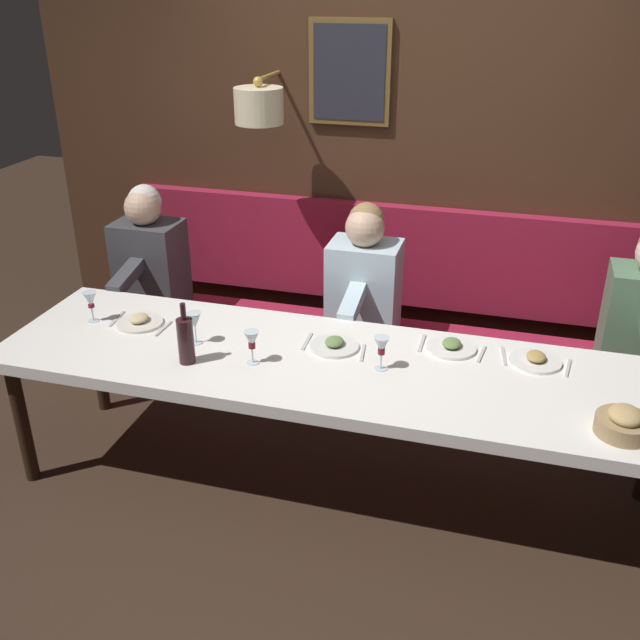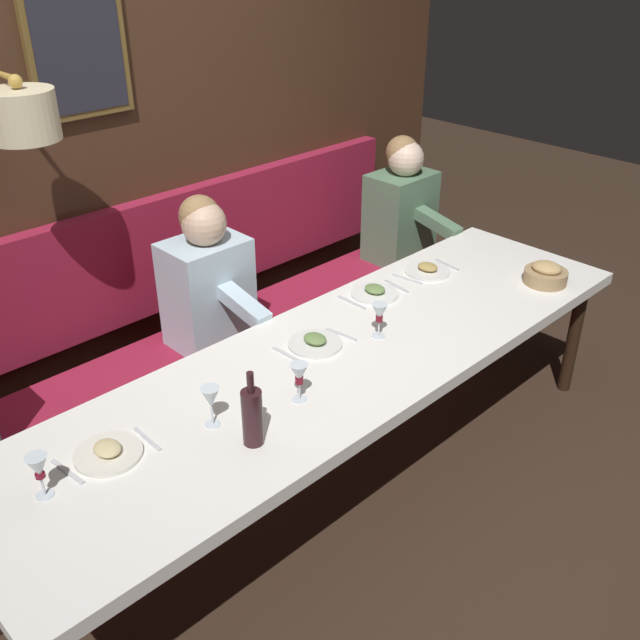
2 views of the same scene
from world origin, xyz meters
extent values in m
plane|color=#332319|center=(0.00, 0.00, 0.00)|extent=(12.00, 12.00, 0.00)
cube|color=white|center=(0.00, 0.00, 0.71)|extent=(0.90, 3.23, 0.06)
cylinder|color=black|center=(-0.35, -1.52, 0.34)|extent=(0.07, 0.07, 0.68)
cylinder|color=black|center=(0.35, -1.52, 0.34)|extent=(0.07, 0.07, 0.68)
cube|color=maroon|center=(0.89, 0.00, 0.23)|extent=(0.52, 3.43, 0.45)
cube|color=#422819|center=(1.48, 0.00, 1.45)|extent=(0.10, 4.63, 2.90)
cube|color=maroon|center=(1.39, 0.00, 0.77)|extent=(0.10, 3.43, 0.64)
cube|color=brown|center=(1.42, 0.28, 1.85)|extent=(0.04, 0.49, 0.59)
cube|color=#23232D|center=(1.40, 0.28, 1.85)|extent=(0.01, 0.43, 0.53)
cylinder|color=beige|center=(1.08, 0.72, 1.70)|extent=(0.28, 0.28, 0.20)
sphere|color=#B78E3D|center=(1.08, 0.72, 1.83)|extent=(0.06, 0.06, 0.06)
cube|color=#567A5B|center=(0.89, -1.46, 0.73)|extent=(0.30, 0.40, 0.56)
sphere|color=beige|center=(0.87, -1.46, 1.11)|extent=(0.22, 0.22, 0.22)
sphere|color=#937047|center=(0.90, -1.46, 1.14)|extent=(0.20, 0.20, 0.20)
cube|color=#567A5B|center=(0.60, -1.46, 0.77)|extent=(0.33, 0.09, 0.14)
cube|color=silver|center=(0.89, 0.05, 0.73)|extent=(0.30, 0.40, 0.56)
sphere|color=#D1A889|center=(0.87, 0.05, 1.11)|extent=(0.22, 0.22, 0.22)
sphere|color=#937047|center=(0.90, 0.05, 1.14)|extent=(0.20, 0.20, 0.20)
cube|color=silver|center=(0.60, 0.05, 0.77)|extent=(0.33, 0.09, 0.14)
cylinder|color=silver|center=(0.10, 1.06, 0.75)|extent=(0.24, 0.24, 0.01)
ellipsoid|color=#D1BC84|center=(0.10, 1.06, 0.77)|extent=(0.11, 0.09, 0.04)
cube|color=silver|center=(0.08, 0.91, 0.74)|extent=(0.17, 0.02, 0.01)
cube|color=silver|center=(0.12, 1.20, 0.74)|extent=(0.18, 0.04, 0.01)
cylinder|color=silver|center=(0.13, 0.02, 0.75)|extent=(0.24, 0.24, 0.01)
ellipsoid|color=#668447|center=(0.13, 0.02, 0.77)|extent=(0.11, 0.09, 0.04)
cube|color=silver|center=(0.11, -0.12, 0.74)|extent=(0.17, 0.04, 0.01)
cube|color=silver|center=(0.15, 0.17, 0.74)|extent=(0.18, 0.02, 0.01)
cylinder|color=white|center=(0.27, -0.52, 0.75)|extent=(0.24, 0.24, 0.01)
ellipsoid|color=#668447|center=(0.27, -0.52, 0.77)|extent=(0.11, 0.09, 0.04)
cube|color=silver|center=(0.25, -0.67, 0.74)|extent=(0.17, 0.03, 0.01)
cube|color=silver|center=(0.29, -0.38, 0.74)|extent=(0.18, 0.02, 0.01)
cylinder|color=white|center=(0.24, -0.92, 0.75)|extent=(0.24, 0.24, 0.01)
ellipsoid|color=#AD8E4C|center=(0.24, -0.92, 0.77)|extent=(0.11, 0.09, 0.04)
cube|color=silver|center=(0.22, -1.06, 0.74)|extent=(0.17, 0.04, 0.01)
cube|color=silver|center=(0.26, -0.77, 0.74)|extent=(0.18, 0.04, 0.01)
cylinder|color=silver|center=(0.07, 1.31, 0.74)|extent=(0.06, 0.06, 0.00)
cylinder|color=silver|center=(0.07, 1.31, 0.78)|extent=(0.01, 0.01, 0.07)
cone|color=silver|center=(0.07, 1.31, 0.86)|extent=(0.07, 0.07, 0.08)
cylinder|color=maroon|center=(0.07, 1.31, 0.83)|extent=(0.03, 0.03, 0.02)
cylinder|color=silver|center=(-0.01, -0.24, 0.74)|extent=(0.06, 0.06, 0.00)
cylinder|color=silver|center=(-0.01, -0.24, 0.78)|extent=(0.01, 0.01, 0.07)
cone|color=silver|center=(-0.01, -0.24, 0.86)|extent=(0.07, 0.07, 0.08)
cylinder|color=maroon|center=(-0.01, -0.24, 0.83)|extent=(0.03, 0.03, 0.03)
cylinder|color=silver|center=(-0.12, 0.35, 0.74)|extent=(0.06, 0.06, 0.00)
cylinder|color=silver|center=(-0.12, 0.35, 0.78)|extent=(0.01, 0.01, 0.07)
cone|color=silver|center=(-0.12, 0.35, 0.86)|extent=(0.07, 0.07, 0.08)
cylinder|color=maroon|center=(-0.12, 0.35, 0.83)|extent=(0.03, 0.03, 0.03)
cylinder|color=silver|center=(-0.01, 0.69, 0.74)|extent=(0.06, 0.06, 0.00)
cylinder|color=silver|center=(-0.01, 0.69, 0.78)|extent=(0.01, 0.01, 0.07)
cone|color=silver|center=(-0.01, 0.69, 0.86)|extent=(0.07, 0.07, 0.08)
cylinder|color=#33191E|center=(-0.19, 0.64, 0.85)|extent=(0.08, 0.08, 0.22)
cylinder|color=#33191E|center=(-0.19, 0.64, 1.00)|extent=(0.03, 0.03, 0.08)
cylinder|color=#9E7F56|center=(-0.25, -1.25, 0.78)|extent=(0.22, 0.22, 0.07)
ellipsoid|color=tan|center=(-0.25, -1.25, 0.83)|extent=(0.15, 0.13, 0.06)
camera|label=1|loc=(-2.84, -0.75, 2.38)|focal=40.32mm
camera|label=2|loc=(-1.81, 1.89, 2.40)|focal=40.25mm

